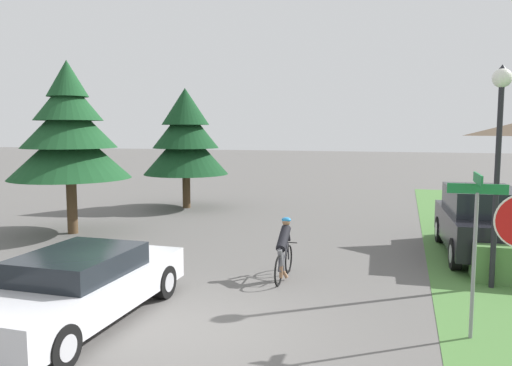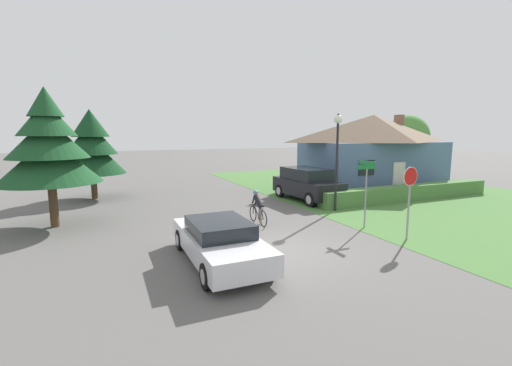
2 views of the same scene
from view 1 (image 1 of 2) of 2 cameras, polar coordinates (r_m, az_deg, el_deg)
The scene contains 8 objects.
ground_plane at distance 8.80m, azimuth -6.64°, elevation -16.52°, with size 140.00×140.00×0.00m, color #5B5956.
sedan_left_lane at distance 9.43m, azimuth -19.46°, elevation -11.15°, with size 1.88×4.63×1.28m.
cyclist at distance 11.40m, azimuth 3.19°, elevation -7.62°, with size 0.44×1.71×1.40m.
parked_suv_right at distance 14.66m, azimuth 24.46°, elevation -4.01°, with size 2.18×4.59×1.82m.
street_lamp at distance 11.56m, azimuth 26.08°, elevation 5.89°, with size 0.40×0.40×4.71m.
street_name_sign at distance 8.68m, azimuth 23.82°, elevation -4.47°, with size 0.90×0.90×2.69m.
conifer_tall_near at distance 17.13m, azimuth -20.58°, elevation 5.33°, with size 3.84×3.84×5.57m.
conifer_tall_far at distance 21.59m, azimuth -8.05°, elevation 5.16°, with size 3.61×3.61×5.13m.
Camera 1 is at (3.23, -7.45, 3.39)m, focal length 35.00 mm.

